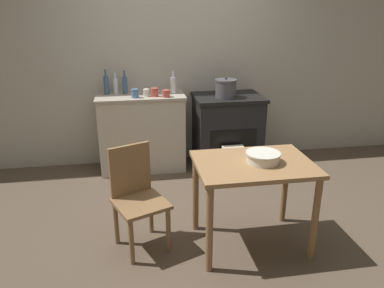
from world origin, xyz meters
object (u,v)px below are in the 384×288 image
(cup_center, at_px, (166,94))
(cup_mid_right, at_px, (135,93))
(cup_right, at_px, (154,92))
(bottle_left, at_px, (106,85))
(stove, at_px, (227,131))
(work_table, at_px, (253,176))
(cup_center_right, at_px, (146,93))
(stock_pot, at_px, (226,88))
(flour_sack, at_px, (233,163))
(chair, at_px, (137,195))
(bottle_center_left, at_px, (125,85))
(bottle_far_left, at_px, (115,85))
(bottle_mid_left, at_px, (173,85))
(mixing_bowl_large, at_px, (263,157))

(cup_center, height_order, cup_mid_right, cup_mid_right)
(cup_right, bearing_deg, bottle_left, 159.36)
(stove, height_order, cup_center, cup_center)
(work_table, relative_size, cup_right, 9.63)
(cup_center_right, bearing_deg, work_table, -65.81)
(stock_pot, xyz_separation_m, cup_mid_right, (-1.08, 0.02, -0.02))
(bottle_left, bearing_deg, cup_center_right, -22.57)
(work_table, distance_m, cup_right, 1.85)
(stove, height_order, flour_sack, stove)
(chair, bearing_deg, stove, 30.55)
(stock_pot, bearing_deg, flour_sack, -86.28)
(bottle_left, xyz_separation_m, bottle_center_left, (0.22, 0.00, -0.01))
(work_table, bearing_deg, chair, 170.34)
(bottle_far_left, bearing_deg, bottle_left, -163.30)
(chair, relative_size, cup_mid_right, 8.70)
(cup_center, height_order, cup_right, cup_right)
(bottle_mid_left, bearing_deg, cup_right, -151.37)
(cup_right, bearing_deg, chair, -100.31)
(bottle_far_left, bearing_deg, cup_mid_right, -50.34)
(bottle_left, height_order, cup_center, bottle_left)
(stove, distance_m, chair, 1.96)
(bottle_far_left, bearing_deg, mixing_bowl_large, -58.48)
(cup_center_right, bearing_deg, flour_sack, -24.05)
(flour_sack, height_order, bottle_center_left, bottle_center_left)
(cup_center, bearing_deg, mixing_bowl_large, -69.64)
(stock_pot, height_order, bottle_mid_left, bottle_mid_left)
(bottle_center_left, bearing_deg, cup_center_right, -38.34)
(chair, bearing_deg, cup_center, 52.11)
(work_table, bearing_deg, cup_right, 111.69)
(stock_pot, xyz_separation_m, cup_center, (-0.72, -0.01, -0.03))
(stove, relative_size, bottle_left, 3.09)
(work_table, relative_size, bottle_far_left, 3.73)
(stove, height_order, bottle_mid_left, bottle_mid_left)
(work_table, relative_size, flour_sack, 2.36)
(bottle_mid_left, distance_m, cup_mid_right, 0.49)
(mixing_bowl_large, bearing_deg, bottle_left, 124.17)
(bottle_far_left, xyz_separation_m, cup_center, (0.58, -0.30, -0.06))
(flour_sack, xyz_separation_m, bottle_center_left, (-1.21, 0.63, 0.86))
(mixing_bowl_large, distance_m, cup_mid_right, 1.94)
(bottle_far_left, height_order, cup_center, bottle_far_left)
(flour_sack, distance_m, bottle_left, 1.79)
(stove, relative_size, stock_pot, 3.52)
(flour_sack, height_order, cup_right, cup_right)
(mixing_bowl_large, xyz_separation_m, cup_mid_right, (-0.97, 1.67, 0.19))
(cup_center, distance_m, cup_center_right, 0.24)
(mixing_bowl_large, xyz_separation_m, bottle_left, (-1.30, 1.91, 0.25))
(mixing_bowl_large, bearing_deg, stock_pot, 86.11)
(flour_sack, distance_m, bottle_far_left, 1.71)
(cup_center, bearing_deg, work_table, -71.62)
(work_table, distance_m, cup_center, 1.75)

